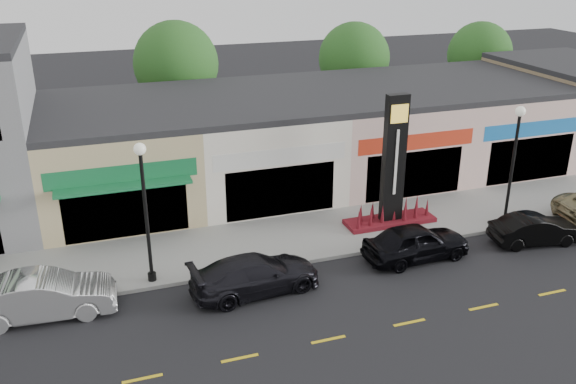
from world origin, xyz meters
name	(u,v)px	position (x,y,z in m)	size (l,w,h in m)	color
ground	(371,280)	(0.00, 0.00, 0.00)	(120.00, 120.00, 0.00)	black
sidewalk	(328,232)	(0.00, 4.35, 0.07)	(52.00, 4.30, 0.15)	gray
curb	(348,254)	(0.00, 2.10, 0.07)	(52.00, 0.20, 0.15)	gray
shop_beige	(115,154)	(-8.50, 11.46, 2.40)	(7.00, 10.85, 4.80)	tan
shop_cream	(252,141)	(-1.50, 11.47, 2.40)	(7.00, 10.01, 4.80)	beige
shop_pink_w	(371,129)	(5.50, 11.47, 2.40)	(7.00, 10.01, 4.80)	beige
shop_pink_e	(477,118)	(12.50, 11.47, 2.40)	(7.00, 10.01, 4.80)	beige
shop_tan	(572,105)	(19.50, 11.48, 2.65)	(7.00, 10.01, 5.30)	#856F4D
tree_rear_west	(176,64)	(-4.00, 19.50, 5.22)	(5.20, 5.20, 7.83)	#382619
tree_rear_mid	(354,58)	(8.00, 19.50, 4.88)	(4.80, 4.80, 7.29)	#382619
tree_rear_east	(480,54)	(18.00, 19.50, 4.63)	(4.60, 4.60, 6.94)	#382619
lamp_west_near	(145,200)	(-8.00, 2.50, 3.48)	(0.44, 0.44, 5.47)	black
lamp_east_near	(514,154)	(8.00, 2.50, 3.48)	(0.44, 0.44, 5.47)	black
pylon_sign	(393,179)	(3.00, 4.20, 2.27)	(4.20, 1.30, 6.00)	#5D1016
car_white_van	(44,296)	(-11.77, 1.49, 0.79)	(4.80, 1.67, 1.58)	silver
car_dark_sedan	(255,274)	(-4.42, 0.68, 0.71)	(4.88, 1.98, 1.42)	black
car_black_sedan	(416,242)	(2.50, 1.01, 0.76)	(4.44, 1.79, 1.51)	black
car_black_conv	(536,230)	(8.11, 0.59, 0.64)	(3.91, 1.36, 1.29)	black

